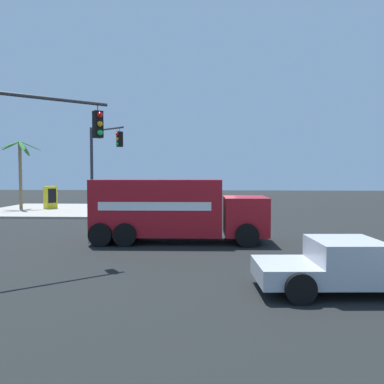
{
  "coord_description": "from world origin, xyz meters",
  "views": [
    {
      "loc": [
        -19.1,
        -0.04,
        3.15
      ],
      "look_at": [
        -2.0,
        0.78,
        2.29
      ],
      "focal_mm": 36.68,
      "sensor_mm": 36.0,
      "label": 1
    }
  ],
  "objects": [
    {
      "name": "pickup_silver",
      "position": [
        -8.69,
        -3.79,
        0.73
      ],
      "size": [
        2.48,
        5.3,
        1.38
      ],
      "color": "#B7BABF",
      "rests_on": "ground"
    },
    {
      "name": "traffic_light_secondary",
      "position": [
        6.65,
        7.27,
        4.08
      ],
      "size": [
        2.45,
        2.84,
        6.06
      ],
      "color": "#38383D",
      "rests_on": "sidewalk_corner_far"
    },
    {
      "name": "vending_machine_red",
      "position": [
        13.01,
        13.38,
        1.07
      ],
      "size": [
        1.17,
        1.17,
        1.85
      ],
      "color": "yellow",
      "rests_on": "sidewalk_corner_far"
    },
    {
      "name": "traffic_light_primary",
      "position": [
        -7.08,
        6.12,
        3.87
      ],
      "size": [
        3.14,
        3.76,
        5.82
      ],
      "color": "#38383D",
      "rests_on": "ground"
    },
    {
      "name": "palm_tree_far",
      "position": [
        12.71,
        15.76,
        3.89
      ],
      "size": [
        2.96,
        3.29,
        5.63
      ],
      "color": "#7A6647",
      "rests_on": "sidewalk_corner_far"
    },
    {
      "name": "sidewalk_corner_far",
      "position": [
        12.43,
        12.43,
        0.07
      ],
      "size": [
        11.02,
        11.02,
        0.14
      ],
      "primitive_type": "cube",
      "color": "#9E998E",
      "rests_on": "ground"
    },
    {
      "name": "delivery_truck",
      "position": [
        -1.46,
        1.65,
        1.48
      ],
      "size": [
        2.91,
        7.83,
        2.83
      ],
      "color": "#AD141E",
      "rests_on": "ground"
    },
    {
      "name": "ground_plane",
      "position": [
        0.0,
        0.0,
        0.0
      ],
      "size": [
        100.0,
        100.0,
        0.0
      ],
      "primitive_type": "plane",
      "color": "black"
    }
  ]
}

